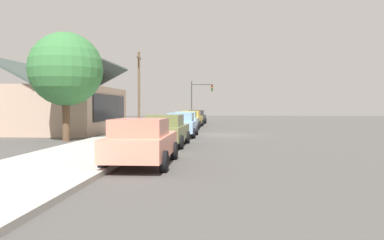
# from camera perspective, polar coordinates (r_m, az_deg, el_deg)

# --- Properties ---
(ground_plane) EXTENTS (120.00, 120.00, 0.00)m
(ground_plane) POSITION_cam_1_polar(r_m,az_deg,el_deg) (27.87, 4.25, -2.16)
(ground_plane) COLOR #4C4947
(sidewalk_curb) EXTENTS (60.00, 4.20, 0.16)m
(sidewalk_curb) POSITION_cam_1_polar(r_m,az_deg,el_deg) (28.38, -7.14, -1.94)
(sidewalk_curb) COLOR #B2AFA8
(sidewalk_curb) RESTS_ON ground
(car_coral) EXTENTS (4.73, 2.08, 1.59)m
(car_coral) POSITION_cam_1_polar(r_m,az_deg,el_deg) (13.45, -7.20, -3.07)
(car_coral) COLOR #EA8C75
(car_coral) RESTS_ON ground
(car_olive) EXTENTS (4.87, 2.08, 1.59)m
(car_olive) POSITION_cam_1_polar(r_m,az_deg,el_deg) (19.87, -3.68, -1.45)
(car_olive) COLOR olive
(car_olive) RESTS_ON ground
(car_skyblue) EXTENTS (4.75, 1.99, 1.59)m
(car_skyblue) POSITION_cam_1_polar(r_m,az_deg,el_deg) (26.07, -1.48, -0.64)
(car_skyblue) COLOR #8CB7E0
(car_skyblue) RESTS_ON ground
(car_seafoam) EXTENTS (4.71, 2.02, 1.59)m
(car_seafoam) POSITION_cam_1_polar(r_m,az_deg,el_deg) (32.75, -0.79, -0.12)
(car_seafoam) COLOR #9ED1BC
(car_seafoam) RESTS_ON ground
(car_mustard) EXTENTS (4.68, 2.10, 1.59)m
(car_mustard) POSITION_cam_1_polar(r_m,az_deg,el_deg) (38.77, 0.02, 0.20)
(car_mustard) COLOR gold
(car_mustard) RESTS_ON ground
(car_charcoal) EXTENTS (4.42, 2.14, 1.59)m
(car_charcoal) POSITION_cam_1_polar(r_m,az_deg,el_deg) (45.37, 0.69, 0.45)
(car_charcoal) COLOR #2D3035
(car_charcoal) RESTS_ON ground
(storefront_building) EXTENTS (11.20, 7.20, 5.43)m
(storefront_building) POSITION_cam_1_polar(r_m,az_deg,el_deg) (32.19, -17.64, 1.65)
(storefront_building) COLOR tan
(storefront_building) RESTS_ON ground
(shade_tree) EXTENTS (4.21, 4.21, 6.24)m
(shade_tree) POSITION_cam_1_polar(r_m,az_deg,el_deg) (23.91, -17.72, 6.94)
(shade_tree) COLOR brown
(shade_tree) RESTS_ON ground
(traffic_light_main) EXTENTS (0.37, 2.79, 5.20)m
(traffic_light_main) POSITION_cam_1_polar(r_m,az_deg,el_deg) (50.17, 1.15, 3.65)
(traffic_light_main) COLOR #383833
(traffic_light_main) RESTS_ON ground
(utility_pole_wooden) EXTENTS (1.80, 0.24, 7.50)m
(utility_pole_wooden) POSITION_cam_1_polar(r_m,az_deg,el_deg) (40.30, -7.65, 4.67)
(utility_pole_wooden) COLOR brown
(utility_pole_wooden) RESTS_ON ground
(fire_hydrant_red) EXTENTS (0.22, 0.22, 0.71)m
(fire_hydrant_red) POSITION_cam_1_polar(r_m,az_deg,el_deg) (37.08, -2.36, -0.37)
(fire_hydrant_red) COLOR red
(fire_hydrant_red) RESTS_ON sidewalk_curb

